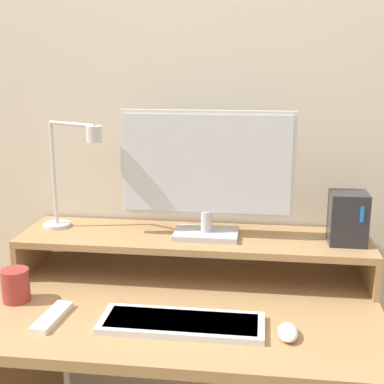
% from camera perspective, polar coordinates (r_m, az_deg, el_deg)
% --- Properties ---
extents(wall_back, '(6.00, 0.05, 2.50)m').
position_cam_1_polar(wall_back, '(1.83, 0.94, 8.94)').
color(wall_back, beige).
rests_on(wall_back, ground_plane).
extents(desk, '(1.13, 0.70, 0.72)m').
position_cam_1_polar(desk, '(1.70, -0.74, -18.08)').
color(desk, '#A87F51').
rests_on(desk, ground_plane).
extents(monitor_shelf, '(1.13, 0.29, 0.14)m').
position_cam_1_polar(monitor_shelf, '(1.75, 0.21, -5.25)').
color(monitor_shelf, '#A87F51').
rests_on(monitor_shelf, desk).
extents(monitor, '(0.55, 0.14, 0.40)m').
position_cam_1_polar(monitor, '(1.67, 1.58, 2.28)').
color(monitor, '#BCBCC1').
rests_on(monitor, monitor_shelf).
extents(desk_lamp, '(0.24, 0.15, 0.36)m').
position_cam_1_polar(desk_lamp, '(1.78, -12.66, 2.12)').
color(desk_lamp, silver).
rests_on(desk_lamp, monitor_shelf).
extents(router_dock, '(0.11, 0.11, 0.16)m').
position_cam_1_polar(router_dock, '(1.71, 16.28, -2.68)').
color(router_dock, '#28282D').
rests_on(router_dock, monitor_shelf).
extents(keyboard, '(0.44, 0.15, 0.02)m').
position_cam_1_polar(keyboard, '(1.46, -1.11, -13.79)').
color(keyboard, silver).
rests_on(keyboard, desk).
extents(mouse, '(0.05, 0.09, 0.03)m').
position_cam_1_polar(mouse, '(1.43, 10.18, -14.50)').
color(mouse, white).
rests_on(mouse, desk).
extents(remote_control, '(0.06, 0.18, 0.02)m').
position_cam_1_polar(remote_control, '(1.54, -14.69, -12.76)').
color(remote_control, white).
rests_on(remote_control, desk).
extents(mug, '(0.08, 0.08, 0.10)m').
position_cam_1_polar(mug, '(1.67, -18.29, -9.42)').
color(mug, '#9E332D').
rests_on(mug, desk).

